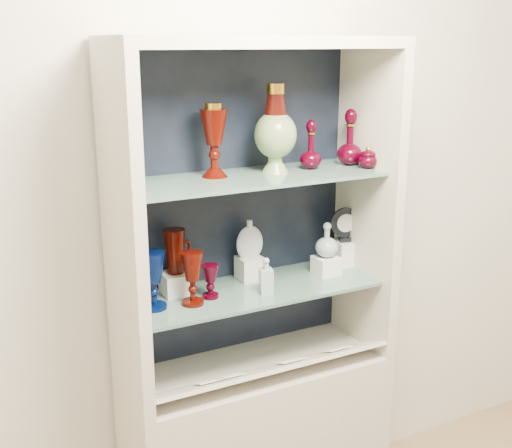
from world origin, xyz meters
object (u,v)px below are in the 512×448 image
lidded_bowl (368,157)px  clear_round_decanter (327,241)px  ruby_decanter_b (350,135)px  ruby_goblet_small (210,281)px  pedestal_lamp_left (125,148)px  clear_square_bottle (266,275)px  cobalt_goblet (153,280)px  enamel_urn (275,129)px  flat_flask (250,238)px  ruby_decanter_a (311,141)px  ruby_goblet_tall (192,279)px  pedestal_lamp_right (214,140)px  cameo_medallion (345,224)px  ruby_pitcher (175,251)px

lidded_bowl → clear_round_decanter: bearing=149.7°
ruby_decanter_b → ruby_goblet_small: (-0.59, -0.03, -0.47)m
ruby_goblet_small → lidded_bowl: bearing=-5.3°
pedestal_lamp_left → clear_square_bottle: pedestal_lamp_left is taller
ruby_decanter_b → cobalt_goblet: size_ratio=1.11×
ruby_decanter_b → lidded_bowl: size_ratio=2.77×
enamel_urn → flat_flask: enamel_urn is taller
ruby_decanter_b → flat_flask: ruby_decanter_b is taller
ruby_goblet_small → ruby_decanter_b: bearing=2.9°
ruby_decanter_a → ruby_goblet_small: ruby_decanter_a is taller
ruby_decanter_a → flat_flask: bearing=162.3°
lidded_bowl → clear_round_decanter: lidded_bowl is taller
cobalt_goblet → ruby_goblet_tall: size_ratio=1.08×
pedestal_lamp_right → ruby_goblet_small: size_ratio=2.08×
pedestal_lamp_left → ruby_decanter_b: (0.86, -0.03, -0.01)m
clear_round_decanter → cameo_medallion: (0.12, 0.05, 0.04)m
ruby_goblet_tall → clear_square_bottle: (0.27, -0.02, -0.03)m
lidded_bowl → ruby_goblet_small: size_ratio=0.67×
pedestal_lamp_right → cameo_medallion: bearing=1.0°
ruby_goblet_tall → flat_flask: bearing=23.8°
clear_square_bottle → ruby_decanter_a: bearing=19.4°
flat_flask → cameo_medallion: 0.41m
ruby_goblet_small → clear_square_bottle: size_ratio=0.91×
ruby_decanter_b → flat_flask: 0.54m
ruby_decanter_a → clear_square_bottle: 0.51m
lidded_bowl → clear_square_bottle: (-0.42, 0.01, -0.39)m
pedestal_lamp_right → cobalt_goblet: (-0.26, -0.06, -0.45)m
lidded_bowl → ruby_goblet_tall: size_ratio=0.43×
flat_flask → ruby_goblet_tall: bearing=-151.4°
cobalt_goblet → clear_round_decanter: bearing=1.2°
cobalt_goblet → ruby_pitcher: 0.15m
flat_flask → clear_round_decanter: (0.29, -0.08, -0.03)m
clear_square_bottle → ruby_goblet_tall: bearing=174.8°
lidded_bowl → ruby_pitcher: (-0.71, 0.15, -0.30)m
ruby_decanter_a → cameo_medallion: bearing=11.5°
pedestal_lamp_left → enamel_urn: size_ratio=0.79×
ruby_pitcher → cameo_medallion: size_ratio=1.11×
ruby_decanter_b → cobalt_goblet: (-0.80, -0.03, -0.43)m
pedestal_lamp_right → cameo_medallion: 0.68m
lidded_bowl → clear_square_bottle: lidded_bowl is taller
lidded_bowl → clear_round_decanter: (-0.12, 0.07, -0.32)m
pedestal_lamp_right → ruby_pitcher: (-0.14, 0.03, -0.39)m
pedestal_lamp_right → ruby_pitcher: 0.41m
ruby_goblet_tall → ruby_goblet_small: bearing=18.6°
ruby_goblet_tall → ruby_pitcher: size_ratio=1.17×
pedestal_lamp_right → lidded_bowl: bearing=-11.6°
ruby_decanter_b → lidded_bowl: 0.11m
cobalt_goblet → ruby_goblet_small: 0.21m
ruby_decanter_a → ruby_decanter_b: bearing=0.2°
ruby_goblet_tall → ruby_decanter_b: bearing=4.7°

